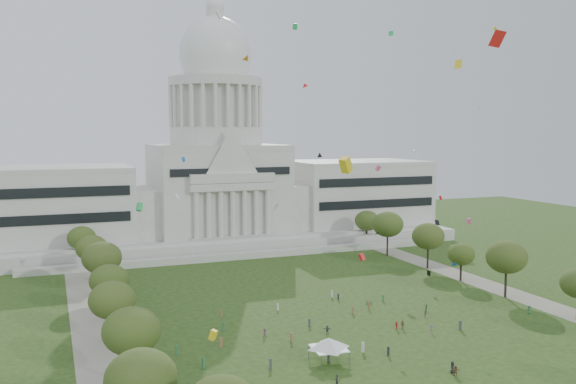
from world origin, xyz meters
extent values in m
plane|color=#274415|center=(0.00, 0.00, 0.00)|extent=(400.00, 400.00, 0.00)
cube|color=#BCB9B1|center=(0.00, 115.00, 2.00)|extent=(160.00, 60.00, 4.00)
cube|color=#BCB9B1|center=(0.00, 82.00, 1.00)|extent=(130.00, 3.00, 2.00)
cube|color=#BCB9B1|center=(0.00, 90.00, 2.50)|extent=(140.00, 3.00, 5.00)
cube|color=beige|center=(-55.00, 114.00, 15.00)|extent=(50.00, 34.00, 22.00)
cube|color=beige|center=(55.00, 114.00, 15.00)|extent=(50.00, 34.00, 22.00)
cube|color=beige|center=(-27.00, 112.00, 12.00)|extent=(12.00, 26.00, 16.00)
cube|color=beige|center=(27.00, 112.00, 12.00)|extent=(12.00, 26.00, 16.00)
cube|color=beige|center=(0.00, 114.00, 18.00)|extent=(44.00, 38.00, 28.00)
cube|color=beige|center=(0.00, 94.00, 21.20)|extent=(28.00, 3.00, 2.40)
cube|color=black|center=(-55.00, 96.80, 17.00)|extent=(46.00, 0.40, 11.00)
cube|color=black|center=(55.00, 96.80, 17.00)|extent=(46.00, 0.40, 11.00)
cylinder|color=beige|center=(0.00, 114.00, 37.40)|extent=(32.00, 32.00, 6.00)
cylinder|color=beige|center=(0.00, 114.00, 47.40)|extent=(28.00, 28.00, 14.00)
cylinder|color=#BCB9B1|center=(0.00, 114.00, 55.90)|extent=(32.40, 32.40, 3.00)
cylinder|color=beige|center=(0.00, 114.00, 61.40)|extent=(22.00, 22.00, 8.00)
ellipsoid|color=white|center=(0.00, 114.00, 65.40)|extent=(25.00, 25.00, 26.20)
cylinder|color=beige|center=(0.00, 114.00, 78.90)|extent=(6.00, 6.00, 5.00)
ellipsoid|color=white|center=(0.00, 114.00, 81.90)|extent=(6.40, 6.40, 5.12)
cube|color=gray|center=(-48.00, 30.00, 0.02)|extent=(8.00, 160.00, 0.04)
cube|color=gray|center=(48.00, 30.00, 0.02)|extent=(8.00, 160.00, 0.04)
ellipsoid|color=#344A18|center=(-45.26, -21.68, 8.97)|extent=(8.85, 8.85, 7.24)
cylinder|color=black|center=(-44.07, -2.96, 2.88)|extent=(0.56, 0.56, 5.75)
ellipsoid|color=#39511A|center=(-44.07, -2.96, 8.97)|extent=(8.86, 8.86, 7.25)
cylinder|color=black|center=(-45.04, 17.30, 2.73)|extent=(0.56, 0.56, 5.47)
ellipsoid|color=#3D511C|center=(-45.04, 17.30, 8.53)|extent=(8.42, 8.42, 6.89)
cylinder|color=black|center=(44.17, 17.44, 3.10)|extent=(0.56, 0.56, 6.20)
ellipsoid|color=#394A19|center=(44.17, 17.44, 9.68)|extent=(9.55, 9.55, 7.82)
cylinder|color=black|center=(-44.09, 33.92, 2.64)|extent=(0.56, 0.56, 5.27)
ellipsoid|color=#324A17|center=(-44.09, 33.92, 8.23)|extent=(8.12, 8.12, 6.65)
cylinder|color=black|center=(44.40, 34.48, 2.28)|extent=(0.56, 0.56, 4.56)
ellipsoid|color=#364E16|center=(44.40, 34.48, 7.11)|extent=(7.01, 7.01, 5.74)
cylinder|color=black|center=(-44.08, 52.42, 3.02)|extent=(0.56, 0.56, 6.03)
ellipsoid|color=#37481B|center=(-44.08, 52.42, 9.41)|extent=(9.29, 9.29, 7.60)
cylinder|color=black|center=(44.76, 50.04, 2.98)|extent=(0.56, 0.56, 5.97)
ellipsoid|color=#3B4C1A|center=(44.76, 50.04, 9.31)|extent=(9.19, 9.19, 7.52)
cylinder|color=black|center=(-45.22, 71.01, 2.70)|extent=(0.56, 0.56, 5.41)
ellipsoid|color=#3D501B|center=(-45.22, 71.01, 8.44)|extent=(8.33, 8.33, 6.81)
cylinder|color=black|center=(43.49, 70.19, 3.19)|extent=(0.56, 0.56, 6.37)
ellipsoid|color=#374F1B|center=(43.49, 70.19, 9.94)|extent=(9.82, 9.82, 8.03)
cylinder|color=black|center=(-46.87, 89.14, 2.66)|extent=(0.56, 0.56, 5.32)
ellipsoid|color=#354E18|center=(-46.87, 89.14, 8.29)|extent=(8.19, 8.19, 6.70)
cylinder|color=black|center=(45.96, 88.13, 2.73)|extent=(0.56, 0.56, 5.47)
ellipsoid|color=#314717|center=(45.96, 88.13, 8.53)|extent=(8.42, 8.42, 6.89)
cylinder|color=#4C4C4C|center=(-14.38, -6.69, 1.14)|extent=(0.12, 0.12, 2.28)
cylinder|color=#4C4C4C|center=(-9.26, -6.69, 1.14)|extent=(0.12, 0.12, 2.28)
cylinder|color=#4C4C4C|center=(-14.38, -1.57, 1.14)|extent=(0.12, 0.12, 2.28)
cylinder|color=#4C4C4C|center=(-9.26, -1.57, 1.14)|extent=(0.12, 0.12, 2.28)
cube|color=white|center=(-11.82, -4.13, 2.38)|extent=(5.85, 5.85, 0.18)
pyramid|color=white|center=(-11.82, -4.13, 3.38)|extent=(8.18, 8.18, 1.83)
imported|color=#33723F|center=(39.71, 4.94, 0.91)|extent=(1.06, 0.93, 1.83)
imported|color=#33723F|center=(20.26, 14.35, 0.81)|extent=(0.91, 0.87, 1.61)
imported|color=#B21E1E|center=(7.88, 6.44, 0.81)|extent=(0.88, 1.17, 1.62)
imported|color=olive|center=(9.09, 6.22, 0.91)|extent=(0.91, 1.20, 1.82)
imported|color=#4C4C51|center=(-5.93, 9.05, 0.84)|extent=(1.68, 1.21, 1.69)
imported|color=#26262B|center=(4.74, -15.73, 0.98)|extent=(0.84, 1.08, 1.96)
imported|color=#26262B|center=(-14.83, -13.45, 0.90)|extent=(0.81, 0.79, 1.80)
imported|color=#994C8C|center=(-17.88, 11.66, 0.83)|extent=(0.87, 0.60, 1.67)
imported|color=#994C8C|center=(13.17, 2.26, 0.77)|extent=(0.82, 1.11, 1.55)
imported|color=#994C8C|center=(17.88, 11.31, 0.79)|extent=(0.76, 1.03, 1.58)
imported|color=olive|center=(4.55, -16.85, 0.83)|extent=(1.65, 1.26, 1.67)
cube|color=#B21E1E|center=(-42.00, -3.35, 0.85)|extent=(0.47, 0.53, 1.70)
cube|color=silver|center=(-4.26, -2.23, 0.92)|extent=(0.56, 0.55, 1.83)
cube|color=#33723F|center=(15.70, 24.99, 0.74)|extent=(0.46, 0.40, 1.48)
cube|color=#33723F|center=(-35.18, 8.19, 0.94)|extent=(0.39, 0.54, 1.88)
cube|color=#994C8C|center=(-37.44, 28.72, 0.86)|extent=(0.42, 0.52, 1.72)
cube|color=#33723F|center=(-32.33, 0.54, 0.96)|extent=(0.40, 0.55, 1.91)
cube|color=olive|center=(-22.30, 26.65, 0.77)|extent=(0.42, 0.48, 1.54)
cube|color=silver|center=(-37.28, 21.62, 0.95)|extent=(0.59, 0.55, 1.89)
cube|color=#4C4C51|center=(-11.87, -4.27, 0.86)|extent=(0.47, 0.54, 1.72)
cube|color=#26262B|center=(6.57, 29.79, 0.73)|extent=(0.46, 0.39, 1.47)
cube|color=olive|center=(9.43, 20.41, 0.88)|extent=(0.35, 0.50, 1.76)
cube|color=#4C4C51|center=(19.36, 1.55, 0.96)|extent=(0.56, 0.60, 1.92)
cube|color=silver|center=(-9.43, 26.94, 0.78)|extent=(0.47, 0.47, 1.55)
cube|color=#4C4C51|center=(-22.04, -3.46, 0.88)|extent=(0.54, 0.46, 1.75)
cube|color=#26262B|center=(-0.92, -5.27, 0.78)|extent=(0.48, 0.40, 1.57)
cube|color=olive|center=(-14.03, 7.40, 0.88)|extent=(0.29, 0.47, 1.75)
cube|color=olive|center=(4.70, 18.85, 0.86)|extent=(0.32, 0.48, 1.72)
cube|color=silver|center=(6.07, 32.22, 0.82)|extent=(0.37, 0.49, 1.65)
cube|color=#4C4C51|center=(-7.36, 14.41, 0.81)|extent=(0.40, 0.49, 1.62)
cube|color=olive|center=(-26.88, 9.34, 0.93)|extent=(0.54, 0.39, 1.86)
cube|color=#33723F|center=(-24.16, 18.07, 0.86)|extent=(0.54, 0.49, 1.72)
cube|color=silver|center=(-37.65, 27.02, 0.94)|extent=(0.35, 0.52, 1.88)
camera|label=1|loc=(-54.56, -94.48, 38.75)|focal=38.00mm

